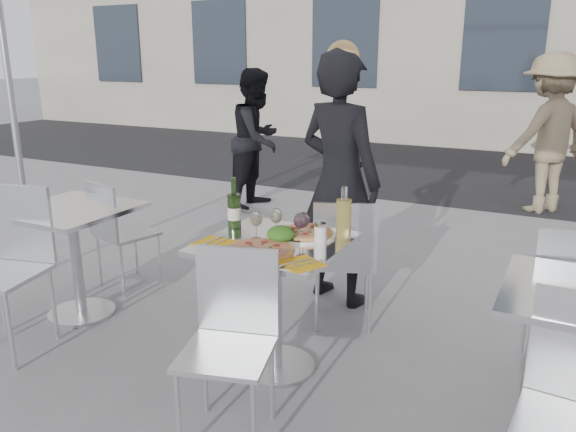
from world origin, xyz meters
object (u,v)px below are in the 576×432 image
at_px(main_table, 275,278).
at_px(wine_bottle, 234,209).
at_px(side_table_left, 74,239).
at_px(napkin_right, 301,263).
at_px(chair_far, 344,253).
at_px(woman_diner, 340,180).
at_px(wineglass_white_b, 276,217).
at_px(side_chair_rfar, 571,294).
at_px(carafe, 344,218).
at_px(wineglass_red_b, 300,222).
at_px(pedestrian_a, 257,139).
at_px(napkin_left, 214,242).
at_px(wineglass_white_a, 256,219).
at_px(pizza_near, 259,250).
at_px(pizza_far, 307,233).
at_px(sugar_shaker, 320,233).
at_px(wineglass_red_a, 303,221).
at_px(salad_plate, 281,235).
at_px(pedestrian_b, 548,134).
at_px(chair_near, 232,328).
at_px(side_chair_lnear, 10,254).
at_px(side_chair_lfar, 116,226).

bearing_deg(main_table, wine_bottle, 163.31).
bearing_deg(side_table_left, napkin_right, -7.83).
relative_size(side_table_left, wine_bottle, 2.54).
height_order(chair_far, woman_diner, woman_diner).
distance_m(chair_far, woman_diner, 0.59).
relative_size(main_table, wineglass_white_b, 4.76).
bearing_deg(side_table_left, side_chair_rfar, 10.18).
distance_m(carafe, wineglass_red_b, 0.23).
distance_m(main_table, pedestrian_a, 3.61).
xyz_separation_m(main_table, napkin_right, (0.27, -0.24, 0.21)).
bearing_deg(wineglass_white_b, wineglass_red_b, -9.52).
bearing_deg(wineglass_white_b, napkin_left, -132.65).
relative_size(side_chair_rfar, napkin_right, 3.61).
bearing_deg(wineglass_white_a, pizza_near, -55.88).
xyz_separation_m(carafe, napkin_right, (-0.04, -0.43, -0.11)).
height_order(side_chair_rfar, napkin_right, side_chair_rfar).
bearing_deg(pizza_far, sugar_shaker, -33.96).
relative_size(sugar_shaker, napkin_left, 0.53).
distance_m(side_table_left, wine_bottle, 1.24).
distance_m(pizza_near, wineglass_red_a, 0.30).
bearing_deg(wineglass_red_b, napkin_left, -149.73).
bearing_deg(side_table_left, wineglass_white_a, -0.61).
bearing_deg(salad_plate, wineglass_white_a, -172.36).
relative_size(side_table_left, wineglass_red_b, 4.76).
bearing_deg(napkin_left, salad_plate, 33.55).
relative_size(pedestrian_b, wineglass_red_b, 11.07).
distance_m(chair_far, wineglass_white_a, 0.78).
xyz_separation_m(chair_near, side_chair_rfar, (1.36, 1.06, 0.02)).
height_order(side_chair_lnear, side_chair_rfar, side_chair_lnear).
bearing_deg(pizza_far, wine_bottle, -170.34).
bearing_deg(chair_near, wineglass_white_a, 92.80).
xyz_separation_m(side_table_left, pizza_near, (1.51, -0.19, 0.22)).
bearing_deg(side_table_left, carafe, 5.90).
relative_size(salad_plate, sugar_shaker, 2.06).
bearing_deg(side_table_left, pizza_near, -7.18).
bearing_deg(side_chair_rfar, salad_plate, 12.00).
bearing_deg(woman_diner, wineglass_white_b, 107.02).
xyz_separation_m(woman_diner, sugar_shaker, (0.29, -0.96, -0.07)).
bearing_deg(side_chair_lfar, wineglass_white_a, 177.30).
height_order(side_chair_rfar, woman_diner, woman_diner).
bearing_deg(main_table, side_table_left, 180.00).
distance_m(side_table_left, side_chair_rfar, 2.97).
distance_m(pizza_far, napkin_right, 0.44).
bearing_deg(napkin_left, wineglass_white_a, 47.13).
distance_m(chair_near, wineglass_red_b, 0.69).
bearing_deg(chair_near, pizza_far, 71.40).
relative_size(pedestrian_b, napkin_right, 7.09).
xyz_separation_m(chair_far, wineglass_red_a, (-0.02, -0.56, 0.35)).
xyz_separation_m(side_table_left, sugar_shaker, (1.72, 0.09, 0.26)).
bearing_deg(pizza_near, salad_plate, 84.01).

